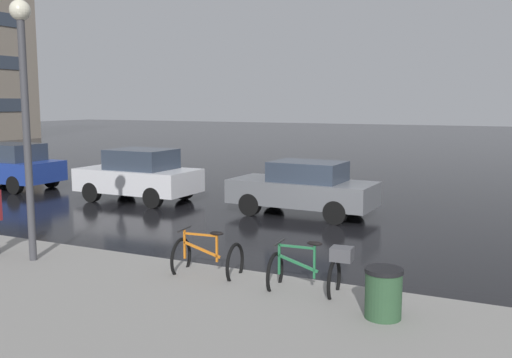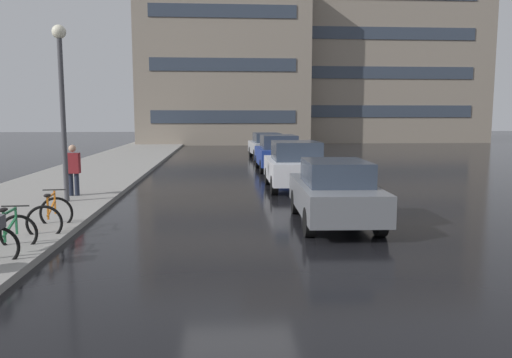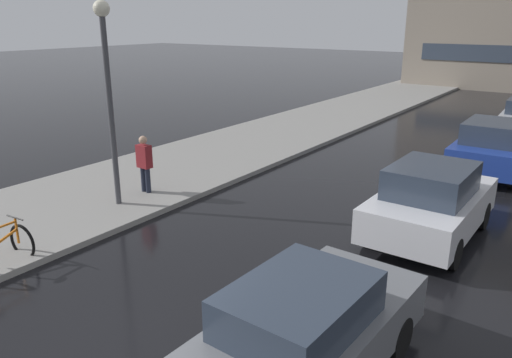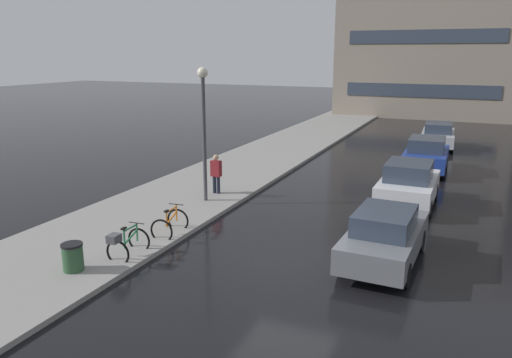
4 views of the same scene
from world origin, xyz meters
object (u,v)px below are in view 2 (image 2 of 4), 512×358
Objects in this scene: streetlamp at (62,89)px; bicycle_nearest at (5,234)px; car_grey at (334,192)px; car_white at (295,166)px; pedestrian at (73,169)px; bicycle_second at (51,216)px; car_blue at (278,153)px; car_silver at (266,145)px.

bicycle_nearest is at bearing -83.82° from streetlamp.
car_grey is at bearing 22.13° from bicycle_nearest.
bicycle_nearest is 7.08m from car_grey.
car_white is 2.30× the size of pedestrian.
bicycle_second is 8.97m from car_white.
bicycle_nearest is at bearing -114.49° from car_blue.
car_blue reaches higher than bicycle_nearest.
streetlamp reaches higher than bicycle_nearest.
bicycle_nearest is 0.32× the size of car_grey.
bicycle_second is 0.29× the size of car_grey.
pedestrian is at bearing -116.72° from car_silver.
car_white is (6.46, 8.36, 0.35)m from bicycle_nearest.
car_white is (6.35, 6.32, 0.44)m from bicycle_second.
bicycle_second is 4.64m from streetlamp.
car_white reaches higher than bicycle_second.
car_grey is (6.55, 2.66, 0.28)m from bicycle_nearest.
car_blue is 0.91× the size of car_silver.
car_grey reaches higher than car_silver.
car_white is at bearing 90.93° from car_grey.
car_grey is at bearing -22.17° from streetlamp.
bicycle_second is at bearing -78.64° from streetlamp.
car_blue is at bearing 89.23° from car_white.
pedestrian is at bearing 94.85° from streetlamp.
streetlamp is at bearing -85.15° from pedestrian.
car_white is 7.36m from pedestrian.
bicycle_second is 13.90m from car_blue.
bicycle_second is 6.48m from car_grey.
pedestrian reaches higher than car_grey.
car_white is 0.92× the size of car_silver.
car_grey is 1.08× the size of car_blue.
pedestrian is (-0.80, 4.57, 0.55)m from bicycle_second.
bicycle_second is 0.70× the size of pedestrian.
car_grey is 8.13m from streetlamp.
car_white is at bearing 52.33° from bicycle_nearest.
bicycle_second is 0.28× the size of car_silver.
pedestrian reaches higher than bicycle_second.
car_silver is at bearing 89.48° from car_blue.
car_white reaches higher than car_blue.
car_grey is 0.98× the size of car_silver.
car_white is at bearing 13.72° from pedestrian.
car_white is 12.74m from car_silver.
bicycle_second is at bearing -80.10° from pedestrian.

